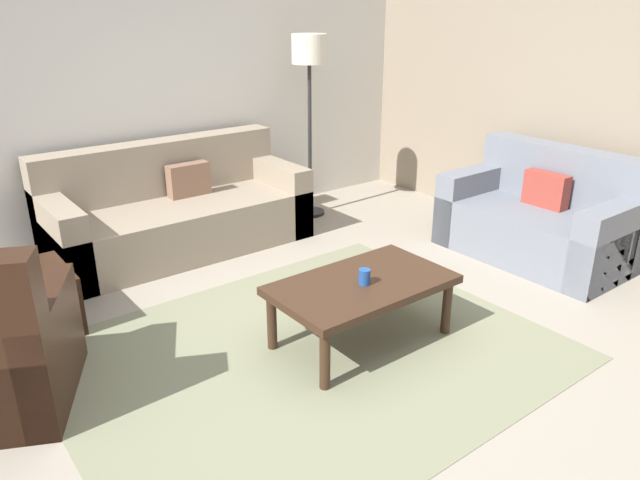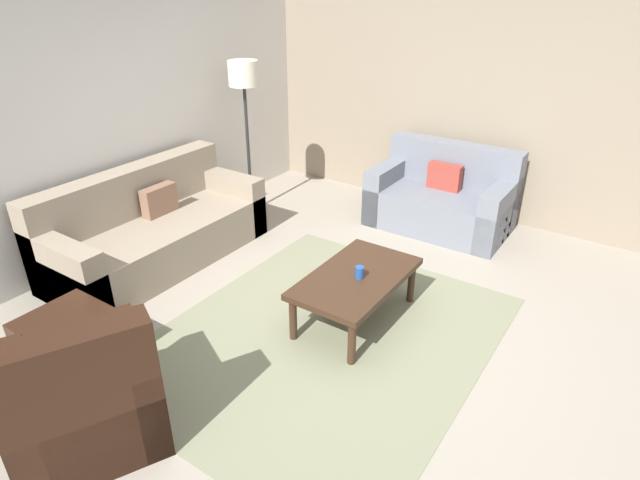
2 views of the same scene
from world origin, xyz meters
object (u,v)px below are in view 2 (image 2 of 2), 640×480
at_px(coffee_table, 356,281).
at_px(armchair_leather, 85,405).
at_px(couch_loveseat, 443,199).
at_px(lamp_standing, 244,90).
at_px(couch_main, 151,231).
at_px(cup, 359,272).
at_px(ottoman, 71,342).

bearing_deg(coffee_table, armchair_leather, 162.11).
height_order(couch_loveseat, lamp_standing, lamp_standing).
bearing_deg(couch_loveseat, armchair_leather, 172.86).
xyz_separation_m(coffee_table, lamp_standing, (1.19, 2.12, 1.05)).
height_order(couch_main, cup, couch_main).
bearing_deg(couch_loveseat, ottoman, 161.37).
height_order(armchair_leather, lamp_standing, lamp_standing).
relative_size(couch_loveseat, lamp_standing, 0.86).
bearing_deg(lamp_standing, couch_main, 178.26).
relative_size(couch_loveseat, coffee_table, 1.33).
relative_size(couch_loveseat, ottoman, 2.61).
distance_m(couch_main, armchair_leather, 2.33).
bearing_deg(coffee_table, ottoman, 139.45).
height_order(armchair_leather, cup, armchair_leather).
bearing_deg(ottoman, lamp_standing, 14.79).
relative_size(coffee_table, cup, 11.58).
bearing_deg(lamp_standing, coffee_table, -119.30).
height_order(cup, lamp_standing, lamp_standing).
height_order(ottoman, coffee_table, coffee_table).
relative_size(cup, lamp_standing, 0.06).
distance_m(couch_loveseat, ottoman, 3.93).
bearing_deg(cup, couch_main, 95.31).
distance_m(cup, lamp_standing, 2.65).
bearing_deg(couch_loveseat, lamp_standing, 114.61).
distance_m(armchair_leather, ottoman, 0.83).
bearing_deg(ottoman, couch_main, 29.35).
relative_size(armchair_leather, coffee_table, 0.97).
height_order(armchair_leather, ottoman, armchair_leather).
xyz_separation_m(armchair_leather, cup, (1.97, -0.68, 0.15)).
bearing_deg(cup, ottoman, 138.42).
xyz_separation_m(armchair_leather, ottoman, (0.37, 0.74, -0.11)).
xyz_separation_m(couch_main, lamp_standing, (1.41, -0.04, 1.11)).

